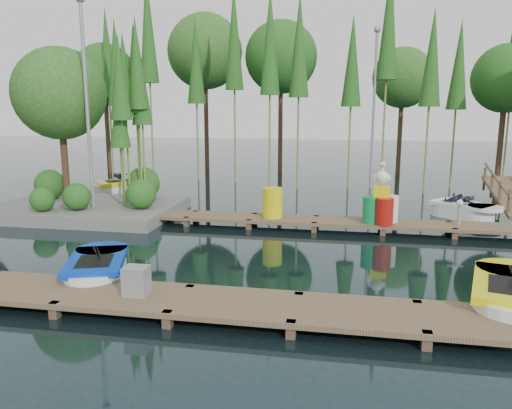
% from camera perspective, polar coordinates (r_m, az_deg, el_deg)
% --- Properties ---
extents(ground_plane, '(90.00, 90.00, 0.00)m').
position_cam_1_polar(ground_plane, '(13.66, -2.46, -4.86)').
color(ground_plane, '#1A2C31').
extents(near_dock, '(18.00, 1.50, 0.50)m').
position_cam_1_polar(near_dock, '(9.49, -8.75, -10.85)').
color(near_dock, brown).
rests_on(near_dock, ground).
extents(far_dock, '(15.00, 1.20, 0.50)m').
position_cam_1_polar(far_dock, '(15.81, 3.13, -1.77)').
color(far_dock, brown).
rests_on(far_dock, ground).
extents(island, '(6.20, 4.20, 6.75)m').
position_cam_1_polar(island, '(18.58, -19.61, 8.74)').
color(island, slate).
rests_on(island, ground).
extents(tree_screen, '(34.42, 18.53, 10.31)m').
position_cam_1_polar(tree_screen, '(24.03, -1.55, 16.79)').
color(tree_screen, '#422C1C').
rests_on(tree_screen, ground).
extents(lamp_island, '(0.30, 0.30, 7.25)m').
position_cam_1_polar(lamp_island, '(17.49, -18.85, 12.21)').
color(lamp_island, gray).
rests_on(lamp_island, ground).
extents(lamp_rear, '(0.30, 0.30, 7.25)m').
position_cam_1_polar(lamp_rear, '(23.80, 13.38, 12.08)').
color(lamp_rear, gray).
rests_on(lamp_rear, ground).
extents(boat_blue, '(1.94, 2.80, 0.86)m').
position_cam_1_polar(boat_blue, '(11.52, -17.69, -7.19)').
color(boat_blue, white).
rests_on(boat_blue, ground).
extents(boat_yellow_near, '(1.96, 3.09, 0.96)m').
position_cam_1_polar(boat_yellow_near, '(10.54, 27.04, -9.47)').
color(boat_yellow_near, white).
rests_on(boat_yellow_near, ground).
extents(boat_yellow_far, '(3.10, 2.93, 1.48)m').
position_cam_1_polar(boat_yellow_far, '(22.27, -14.70, 1.89)').
color(boat_yellow_far, white).
rests_on(boat_yellow_far, ground).
extents(boat_white_far, '(2.61, 2.43, 1.17)m').
position_cam_1_polar(boat_white_far, '(18.53, 22.58, -0.60)').
color(boat_white_far, white).
rests_on(boat_white_far, ground).
extents(utility_cabinet, '(0.45, 0.38, 0.54)m').
position_cam_1_polar(utility_cabinet, '(9.67, -13.51, -8.48)').
color(utility_cabinet, gray).
rests_on(utility_cabinet, near_dock).
extents(yellow_barrel, '(0.63, 0.63, 0.95)m').
position_cam_1_polar(yellow_barrel, '(15.75, 1.91, 0.21)').
color(yellow_barrel, '#D9D60B').
rests_on(yellow_barrel, far_dock).
extents(drum_cluster, '(1.07, 0.98, 1.85)m').
position_cam_1_polar(drum_cluster, '(15.44, 14.17, -0.09)').
color(drum_cluster, '#0E803C').
rests_on(drum_cluster, far_dock).
extents(seagull_post, '(0.48, 0.26, 0.76)m').
position_cam_1_polar(seagull_post, '(15.90, 22.25, -0.38)').
color(seagull_post, gray).
rests_on(seagull_post, far_dock).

